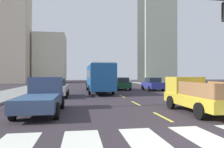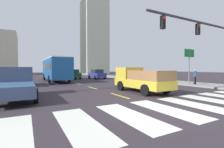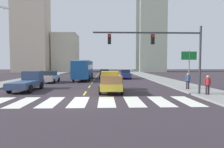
{
  "view_description": "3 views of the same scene",
  "coord_description": "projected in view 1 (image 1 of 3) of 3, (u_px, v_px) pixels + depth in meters",
  "views": [
    {
      "loc": [
        -4.07,
        -5.91,
        2.09
      ],
      "look_at": [
        -1.11,
        13.22,
        2.16
      ],
      "focal_mm": 33.56,
      "sensor_mm": 36.0,
      "label": 1
    },
    {
      "loc": [
        -5.54,
        -5.04,
        1.85
      ],
      "look_at": [
        1.31,
        7.48,
        1.36
      ],
      "focal_mm": 25.09,
      "sensor_mm": 36.0,
      "label": 2
    },
    {
      "loc": [
        1.89,
        -13.71,
        2.77
      ],
      "look_at": [
        2.67,
        7.45,
        1.62
      ],
      "focal_mm": 30.29,
      "sensor_mm": 36.0,
      "label": 3
    }
  ],
  "objects": [
    {
      "name": "sidewalk_left",
      "position": [
        10.0,
        94.0,
        22.48
      ],
      "size": [
        3.97,
        110.0,
        0.15
      ],
      "primitive_type": "cube",
      "color": "gray",
      "rests_on": "ground"
    },
    {
      "name": "lane_dash_0",
      "position": [
        162.0,
        117.0,
        10.4
      ],
      "size": [
        0.16,
        2.4,
        0.01
      ],
      "primitive_type": "cube",
      "color": "#E0D446",
      "rests_on": "ground"
    },
    {
      "name": "crosswalk_stripe_3",
      "position": [
        151.0,
        146.0,
        6.15
      ],
      "size": [
        1.21,
        3.95,
        0.01
      ],
      "primitive_type": "cube",
      "color": "silver",
      "rests_on": "ground"
    },
    {
      "name": "lane_dash_1",
      "position": [
        136.0,
        103.0,
        15.35
      ],
      "size": [
        0.16,
        2.4,
        0.01
      ],
      "primitive_type": "cube",
      "color": "#E0D446",
      "rests_on": "ground"
    },
    {
      "name": "lane_dash_5",
      "position": [
        104.0,
        87.0,
        35.11
      ],
      "size": [
        0.16,
        2.4,
        0.01
      ],
      "primitive_type": "cube",
      "color": "#E0D446",
      "rests_on": "ground"
    },
    {
      "name": "crosswalk_stripe_4",
      "position": [
        213.0,
        142.0,
        6.45
      ],
      "size": [
        1.21,
        3.95,
        0.01
      ],
      "primitive_type": "cube",
      "color": "silver",
      "rests_on": "ground"
    },
    {
      "name": "sedan_far",
      "position": [
        152.0,
        84.0,
        27.99
      ],
      "size": [
        2.02,
        4.4,
        1.72
      ],
      "rotation": [
        0.0,
        0.0,
        0.02
      ],
      "color": "navy",
      "rests_on": "ground"
    },
    {
      "name": "city_bus",
      "position": [
        99.0,
        76.0,
        24.86
      ],
      "size": [
        2.72,
        10.8,
        3.32
      ],
      "rotation": [
        0.0,
        0.0,
        -0.03
      ],
      "color": "#194D8A",
      "rests_on": "ground"
    },
    {
      "name": "lane_dash_6",
      "position": [
        101.0,
        86.0,
        40.05
      ],
      "size": [
        0.16,
        2.4,
        0.01
      ],
      "primitive_type": "cube",
      "color": "#E0D446",
      "rests_on": "ground"
    },
    {
      "name": "sidewalk_right",
      "position": [
        206.0,
        91.0,
        26.0
      ],
      "size": [
        3.97,
        110.0,
        0.15
      ],
      "primitive_type": "cube",
      "color": "gray",
      "rests_on": "ground"
    },
    {
      "name": "sedan_mid",
      "position": [
        122.0,
        84.0,
        29.45
      ],
      "size": [
        2.02,
        4.4,
        1.72
      ],
      "rotation": [
        0.0,
        0.0,
        0.01
      ],
      "color": "#16472A",
      "rests_on": "ground"
    },
    {
      "name": "lane_dash_3",
      "position": [
        114.0,
        92.0,
        25.23
      ],
      "size": [
        0.16,
        2.4,
        0.01
      ],
      "primitive_type": "cube",
      "color": "#E0D446",
      "rests_on": "ground"
    },
    {
      "name": "block_mid_left",
      "position": [
        156.0,
        34.0,
        60.33
      ],
      "size": [
        8.96,
        8.1,
        28.0
      ],
      "primitive_type": "cube",
      "color": "#ACB69E",
      "rests_on": "ground"
    },
    {
      "name": "block_low_left",
      "position": [
        51.0,
        59.0,
        59.84
      ],
      "size": [
        8.34,
        9.72,
        13.45
      ],
      "primitive_type": "cube",
      "color": "beige",
      "rests_on": "ground"
    },
    {
      "name": "lane_dash_7",
      "position": [
        99.0,
        84.0,
        44.99
      ],
      "size": [
        0.16,
        2.4,
        0.01
      ],
      "primitive_type": "cube",
      "color": "#E0D446",
      "rests_on": "ground"
    },
    {
      "name": "pickup_dark",
      "position": [
        43.0,
        96.0,
        11.7
      ],
      "size": [
        2.18,
        5.2,
        1.96
      ],
      "rotation": [
        0.0,
        0.0,
        -0.06
      ],
      "color": "#354466",
      "rests_on": "ground"
    },
    {
      "name": "ground_plane",
      "position": [
        213.0,
        142.0,
        6.45
      ],
      "size": [
        160.0,
        160.0,
        0.0
      ],
      "primitive_type": "plane",
      "color": "#322A31"
    },
    {
      "name": "lane_dash_4",
      "position": [
        108.0,
        89.0,
        30.17
      ],
      "size": [
        0.16,
        2.4,
        0.01
      ],
      "primitive_type": "cube",
      "color": "#E0D446",
      "rests_on": "ground"
    },
    {
      "name": "lane_dash_2",
      "position": [
        122.0,
        96.0,
        20.29
      ],
      "size": [
        0.16,
        2.4,
        0.01
      ],
      "primitive_type": "cube",
      "color": "#E0D446",
      "rests_on": "ground"
    },
    {
      "name": "sedan_near_left",
      "position": [
        57.0,
        88.0,
        19.58
      ],
      "size": [
        2.02,
        4.4,
        1.72
      ],
      "rotation": [
        0.0,
        0.0,
        -0.04
      ],
      "color": "beige",
      "rests_on": "ground"
    },
    {
      "name": "pickup_stakebed",
      "position": [
        196.0,
        95.0,
        11.84
      ],
      "size": [
        2.18,
        5.2,
        1.96
      ],
      "rotation": [
        0.0,
        0.0,
        -0.01
      ],
      "color": "gold",
      "rests_on": "ground"
    }
  ]
}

